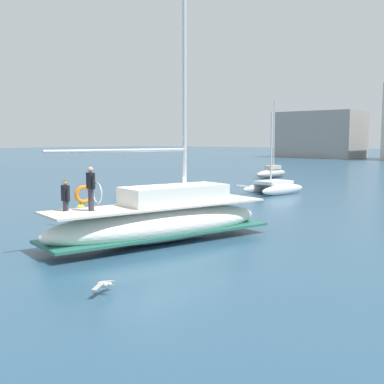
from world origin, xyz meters
The scene contains 6 objects.
ground_plane centered at (0.00, 0.00, 0.00)m, with size 400.00×400.00×0.00m, color #284C66.
main_sailboat centered at (0.77, 0.20, 0.91)m, with size 4.71×9.90×13.33m.
moored_sloop_far centered at (-12.06, 31.15, 0.58)m, with size 1.39×5.40×8.03m.
moored_catamaran centered at (-4.28, 17.89, 0.54)m, with size 2.95×4.94×5.98m.
seagull centered at (4.10, -5.60, 0.28)m, with size 0.48×0.92×0.17m.
mooring_buoy centered at (-7.96, 3.09, 0.16)m, with size 0.53×0.53×0.87m.
Camera 1 is at (13.58, -13.66, 4.00)m, focal length 45.52 mm.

